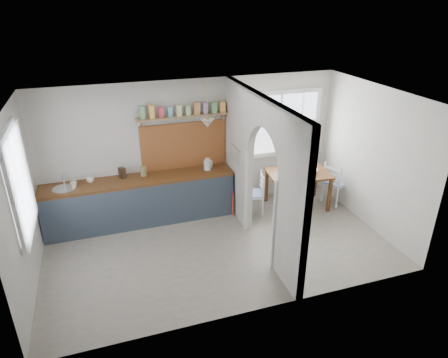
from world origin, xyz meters
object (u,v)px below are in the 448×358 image
object	(u,v)px
chair_right	(336,182)
vase	(297,163)
chair_left	(253,193)
kettle	(207,164)
dining_table	(297,189)

from	to	relation	value
chair_right	vase	bearing A→B (deg)	46.52
chair_left	kettle	world-z (taller)	kettle
kettle	vase	bearing A→B (deg)	12.35
dining_table	chair_right	size ratio (longest dim) A/B	1.35
chair_left	vase	distance (m)	1.15
dining_table	chair_right	bearing A→B (deg)	0.86
dining_table	kettle	size ratio (longest dim) A/B	5.31
chair_left	kettle	bearing A→B (deg)	-98.97
dining_table	chair_left	bearing A→B (deg)	-175.75
kettle	vase	world-z (taller)	kettle
chair_right	vase	world-z (taller)	vase
chair_right	kettle	world-z (taller)	kettle
vase	chair_right	bearing A→B (deg)	-22.26
chair_right	dining_table	bearing A→B (deg)	63.31
vase	kettle	bearing A→B (deg)	175.15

